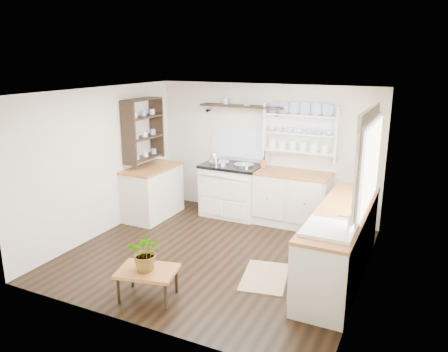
{
  "coord_description": "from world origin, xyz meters",
  "views": [
    {
      "loc": [
        2.58,
        -5.14,
        2.74
      ],
      "look_at": [
        -0.0,
        0.25,
        1.1
      ],
      "focal_mm": 35.0,
      "sensor_mm": 36.0,
      "label": 1
    }
  ],
  "objects": [
    {
      "name": "utensil_crock",
      "position": [
        0.06,
        1.68,
        0.97
      ],
      "size": [
        0.11,
        0.11,
        0.13
      ],
      "primitive_type": "cylinder",
      "color": "#A65A3D",
      "rests_on": "back_cabinets"
    },
    {
      "name": "left_cabinets",
      "position": [
        -1.7,
        0.9,
        0.46
      ],
      "size": [
        0.62,
        1.13,
        0.9
      ],
      "color": "silver",
      "rests_on": "floor"
    },
    {
      "name": "plate_rack",
      "position": [
        0.65,
        1.86,
        1.56
      ],
      "size": [
        1.2,
        0.22,
        0.9
      ],
      "color": "white",
      "rests_on": "wall_back"
    },
    {
      "name": "floor_rug",
      "position": [
        0.87,
        -0.35,
        0.01
      ],
      "size": [
        0.71,
        0.94,
        0.02
      ],
      "primitive_type": "cube",
      "rotation": [
        0.0,
        0.0,
        0.2
      ],
      "color": "#7B6247",
      "rests_on": "floor"
    },
    {
      "name": "high_shelf",
      "position": [
        -0.4,
        1.78,
        1.91
      ],
      "size": [
        1.5,
        0.29,
        0.16
      ],
      "color": "black",
      "rests_on": "wall_back"
    },
    {
      "name": "floor",
      "position": [
        0.0,
        0.0,
        0.0
      ],
      "size": [
        4.0,
        3.8,
        0.01
      ],
      "primitive_type": "cube",
      "color": "black",
      "rests_on": "ground"
    },
    {
      "name": "kettle",
      "position": [
        -0.77,
        1.45,
        1.03
      ],
      "size": [
        0.17,
        0.17,
        0.21
      ],
      "primitive_type": null,
      "color": "silver",
      "rests_on": "aga_cooker"
    },
    {
      "name": "wall_back",
      "position": [
        0.0,
        1.9,
        1.15
      ],
      "size": [
        4.0,
        0.02,
        2.3
      ],
      "primitive_type": "cube",
      "color": "beige",
      "rests_on": "ground"
    },
    {
      "name": "wall_left",
      "position": [
        -2.0,
        0.0,
        1.15
      ],
      "size": [
        0.02,
        3.8,
        2.3
      ],
      "primitive_type": "cube",
      "color": "beige",
      "rests_on": "ground"
    },
    {
      "name": "aga_cooker",
      "position": [
        -0.49,
        1.57,
        0.47
      ],
      "size": [
        1.03,
        0.72,
        0.95
      ],
      "color": "white",
      "rests_on": "floor"
    },
    {
      "name": "window",
      "position": [
        1.95,
        0.15,
        1.56
      ],
      "size": [
        0.08,
        1.55,
        1.22
      ],
      "color": "white",
      "rests_on": "wall_right"
    },
    {
      "name": "belfast_sink",
      "position": [
        1.7,
        -0.65,
        0.8
      ],
      "size": [
        0.55,
        0.6,
        0.45
      ],
      "color": "white",
      "rests_on": "right_cabinets"
    },
    {
      "name": "left_shelving",
      "position": [
        -1.84,
        0.9,
        1.55
      ],
      "size": [
        0.28,
        0.8,
        1.05
      ],
      "primitive_type": "cube",
      "color": "black",
      "rests_on": "wall_left"
    },
    {
      "name": "right_cabinets",
      "position": [
        1.7,
        0.1,
        0.46
      ],
      "size": [
        0.62,
        2.43,
        0.9
      ],
      "color": "silver",
      "rests_on": "floor"
    },
    {
      "name": "wall_right",
      "position": [
        2.0,
        0.0,
        1.15
      ],
      "size": [
        0.02,
        3.8,
        2.3
      ],
      "primitive_type": "cube",
      "color": "beige",
      "rests_on": "ground"
    },
    {
      "name": "ceiling",
      "position": [
        0.0,
        0.0,
        2.3
      ],
      "size": [
        4.0,
        3.8,
        0.01
      ],
      "primitive_type": "cube",
      "color": "white",
      "rests_on": "wall_back"
    },
    {
      "name": "potted_plant",
      "position": [
        -0.2,
        -1.4,
        0.59
      ],
      "size": [
        0.5,
        0.47,
        0.45
      ],
      "primitive_type": "imported",
      "rotation": [
        0.0,
        0.0,
        0.39
      ],
      "color": "#3F7233",
      "rests_on": "center_table"
    },
    {
      "name": "center_table",
      "position": [
        -0.2,
        -1.4,
        0.32
      ],
      "size": [
        0.76,
        0.62,
        0.36
      ],
      "rotation": [
        0.0,
        0.0,
        0.23
      ],
      "color": "brown",
      "rests_on": "floor"
    },
    {
      "name": "back_cabinets",
      "position": [
        0.6,
        1.6,
        0.46
      ],
      "size": [
        1.27,
        0.63,
        0.9
      ],
      "color": "silver",
      "rests_on": "floor"
    }
  ]
}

